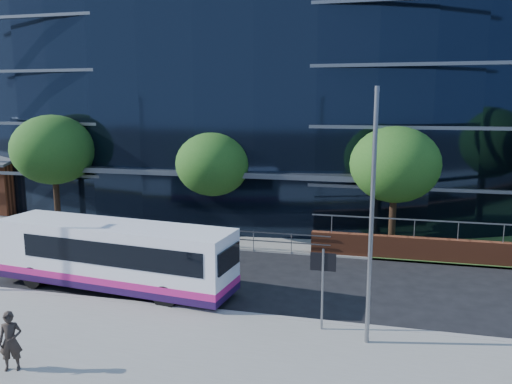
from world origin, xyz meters
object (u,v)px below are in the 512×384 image
(street_sign, at_px, (323,272))
(tree_far_a, at_px, (53,150))
(tree_far_b, at_px, (213,164))
(pedestrian_b, at_px, (11,341))
(tree_far_c, at_px, (395,165))
(streetlight_east, at_px, (372,210))
(city_bus, at_px, (116,255))

(street_sign, distance_m, tree_far_a, 20.63)
(tree_far_b, distance_m, pedestrian_b, 16.12)
(tree_far_c, relative_size, streetlight_east, 0.81)
(street_sign, bearing_deg, tree_far_c, 76.71)
(tree_far_a, xyz_separation_m, streetlight_east, (19.00, -11.17, -0.42))
(street_sign, relative_size, tree_far_c, 0.43)
(tree_far_b, xyz_separation_m, pedestrian_b, (-0.79, -15.79, -3.19))
(tree_far_a, relative_size, pedestrian_b, 4.02)
(tree_far_a, distance_m, streetlight_east, 22.05)
(pedestrian_b, bearing_deg, city_bus, 68.47)
(pedestrian_b, bearing_deg, tree_far_a, 96.07)
(tree_far_a, relative_size, streetlight_east, 0.87)
(tree_far_b, xyz_separation_m, tree_far_c, (10.00, -0.50, 0.33))
(tree_far_c, xyz_separation_m, city_bus, (-11.19, -8.60, -3.06))
(street_sign, distance_m, pedestrian_b, 9.59)
(tree_far_c, distance_m, pedestrian_b, 19.04)
(tree_far_c, distance_m, streetlight_east, 11.22)
(tree_far_a, bearing_deg, street_sign, -31.17)
(tree_far_a, bearing_deg, tree_far_b, 2.86)
(streetlight_east, bearing_deg, tree_far_a, 149.54)
(pedestrian_b, bearing_deg, tree_far_c, 29.78)
(pedestrian_b, bearing_deg, street_sign, 4.54)
(street_sign, bearing_deg, tree_far_b, 124.08)
(street_sign, bearing_deg, pedestrian_b, -150.45)
(tree_far_a, bearing_deg, city_bus, -44.33)
(street_sign, height_order, tree_far_b, tree_far_b)
(tree_far_a, xyz_separation_m, tree_far_b, (10.00, 0.50, -0.65))
(street_sign, height_order, city_bus, street_sign)
(street_sign, relative_size, tree_far_a, 0.40)
(streetlight_east, bearing_deg, pedestrian_b, -157.22)
(city_bus, xyz_separation_m, pedestrian_b, (0.41, -6.68, -0.46))
(city_bus, bearing_deg, streetlight_east, -7.58)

